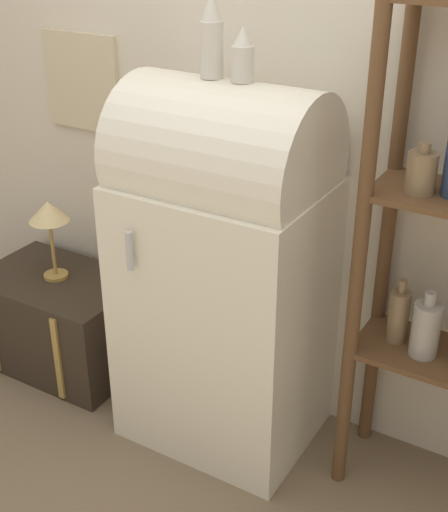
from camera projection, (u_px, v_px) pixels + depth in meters
ground_plane at (190, 462)px, 2.81m from camera, size 12.00×12.00×0.00m
wall_back at (266, 90)px, 2.63m from camera, size 7.00×0.09×2.70m
refrigerator at (224, 268)px, 2.67m from camera, size 0.72×0.60×1.45m
suitcase_trunk at (62, 320)px, 3.32m from camera, size 0.72×0.49×0.45m
vase_left at (212, 37)px, 2.32m from camera, size 0.08×0.08×0.28m
vase_center at (243, 56)px, 2.29m from camera, size 0.08×0.08×0.18m
desk_lamp at (49, 216)px, 3.09m from camera, size 0.18×0.18×0.37m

